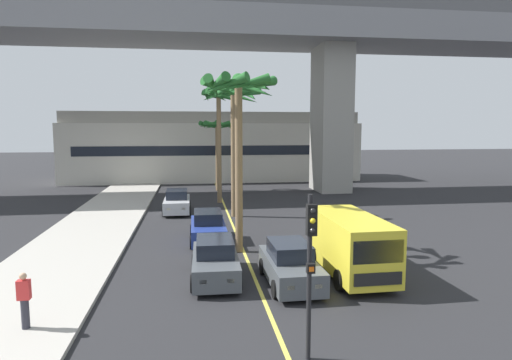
% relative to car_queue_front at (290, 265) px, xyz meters
% --- Properties ---
extents(sidewalk_left, '(4.80, 80.00, 0.15)m').
position_rel_car_queue_front_xyz_m(sidewalk_left, '(-9.22, 2.46, -0.65)').
color(sidewalk_left, '#ADA89E').
rests_on(sidewalk_left, ground).
extents(lane_stripe_center, '(0.14, 56.00, 0.01)m').
position_rel_car_queue_front_xyz_m(lane_stripe_center, '(-1.22, 10.46, -0.72)').
color(lane_stripe_center, '#DBCC4C').
rests_on(lane_stripe_center, ground).
extents(bridge_overpass, '(89.42, 8.00, 17.33)m').
position_rel_car_queue_front_xyz_m(bridge_overpass, '(-0.40, 23.75, 13.16)').
color(bridge_overpass, gray).
rests_on(bridge_overpass, ground).
extents(pier_building_backdrop, '(31.79, 8.04, 7.49)m').
position_rel_car_queue_front_xyz_m(pier_building_backdrop, '(-1.22, 34.41, 2.96)').
color(pier_building_backdrop, beige).
rests_on(pier_building_backdrop, ground).
extents(car_queue_front, '(1.88, 4.12, 1.56)m').
position_rel_car_queue_front_xyz_m(car_queue_front, '(0.00, 0.00, 0.00)').
color(car_queue_front, '#4C5156').
rests_on(car_queue_front, ground).
extents(car_queue_second, '(1.84, 4.10, 1.56)m').
position_rel_car_queue_front_xyz_m(car_queue_second, '(-4.65, 14.80, 0.00)').
color(car_queue_second, '#B7BABF').
rests_on(car_queue_second, ground).
extents(car_queue_third, '(1.90, 4.14, 1.56)m').
position_rel_car_queue_front_xyz_m(car_queue_third, '(-2.74, 0.93, 0.00)').
color(car_queue_third, '#4C5156').
rests_on(car_queue_third, ground).
extents(car_queue_fourth, '(1.84, 4.10, 1.56)m').
position_rel_car_queue_front_xyz_m(car_queue_fourth, '(-2.81, 6.65, 0.00)').
color(car_queue_fourth, navy).
rests_on(car_queue_fourth, ground).
extents(delivery_van, '(2.21, 5.28, 2.36)m').
position_rel_car_queue_front_xyz_m(delivery_van, '(2.55, 0.64, 0.57)').
color(delivery_van, yellow).
rests_on(delivery_van, ground).
extents(traffic_light_median_near, '(0.24, 0.37, 4.20)m').
position_rel_car_queue_front_xyz_m(traffic_light_median_near, '(-0.73, -5.42, 1.99)').
color(traffic_light_median_near, black).
rests_on(traffic_light_median_near, ground).
extents(palm_tree_near_median, '(3.53, 3.57, 8.23)m').
position_rel_car_queue_front_xyz_m(palm_tree_near_median, '(-1.45, 4.55, 6.24)').
color(palm_tree_near_median, brown).
rests_on(palm_tree_near_median, ground).
extents(palm_tree_mid_median, '(2.67, 2.82, 8.80)m').
position_rel_car_queue_front_xyz_m(palm_tree_mid_median, '(-1.51, 18.47, 6.27)').
color(palm_tree_mid_median, brown).
rests_on(palm_tree_mid_median, ground).
extents(palm_tree_far_median, '(3.63, 3.63, 6.55)m').
position_rel_car_queue_front_xyz_m(palm_tree_far_median, '(-1.20, 25.34, 4.64)').
color(palm_tree_far_median, brown).
rests_on(palm_tree_far_median, ground).
extents(palm_tree_farthest_median, '(3.66, 3.66, 8.45)m').
position_rel_car_queue_front_xyz_m(palm_tree_farthest_median, '(-0.88, 12.93, 6.20)').
color(palm_tree_farthest_median, brown).
rests_on(palm_tree_farthest_median, ground).
extents(pedestrian_far_along, '(0.34, 0.22, 1.62)m').
position_rel_car_queue_front_xyz_m(pedestrian_far_along, '(-8.28, -2.85, 0.28)').
color(pedestrian_far_along, '#2D2D38').
rests_on(pedestrian_far_along, sidewalk_left).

